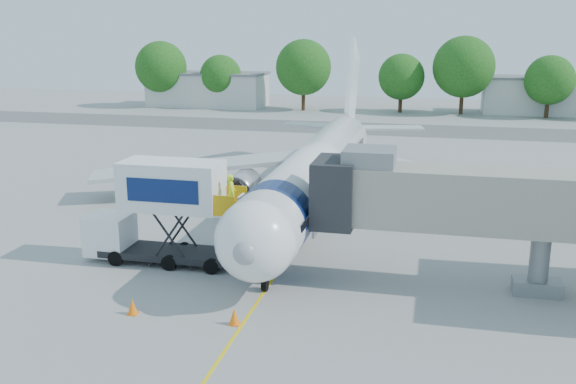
% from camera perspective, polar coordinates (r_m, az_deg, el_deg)
% --- Properties ---
extents(ground, '(160.00, 160.00, 0.00)m').
position_cam_1_polar(ground, '(39.50, 1.53, -3.46)').
color(ground, gray).
rests_on(ground, ground).
extents(guidance_line, '(0.15, 70.00, 0.01)m').
position_cam_1_polar(guidance_line, '(39.50, 1.53, -3.46)').
color(guidance_line, yellow).
rests_on(guidance_line, ground).
extents(taxiway_strip, '(120.00, 10.00, 0.01)m').
position_cam_1_polar(taxiway_strip, '(80.12, 7.59, 5.59)').
color(taxiway_strip, '#59595B').
rests_on(taxiway_strip, ground).
extents(aircraft, '(34.17, 37.73, 11.35)m').
position_cam_1_polar(aircraft, '(42.64, 2.67, 1.97)').
color(aircraft, white).
rests_on(aircraft, ground).
extents(jet_bridge, '(13.90, 3.20, 6.60)m').
position_cam_1_polar(jet_bridge, '(30.85, 13.61, -0.61)').
color(jet_bridge, gray).
rests_on(jet_bridge, ground).
extents(catering_hiloader, '(8.50, 2.44, 5.50)m').
position_cam_1_polar(catering_hiloader, '(34.15, -11.19, -1.78)').
color(catering_hiloader, black).
rests_on(catering_hiloader, ground).
extents(ground_tug, '(4.14, 2.79, 1.51)m').
position_cam_1_polar(ground_tug, '(25.89, -10.99, -11.83)').
color(ground_tug, white).
rests_on(ground_tug, ground).
extents(safety_cone_a, '(0.46, 0.46, 0.73)m').
position_cam_1_polar(safety_cone_a, '(27.49, -4.80, -10.99)').
color(safety_cone_a, orange).
rests_on(safety_cone_a, ground).
extents(safety_cone_b, '(0.45, 0.45, 0.72)m').
position_cam_1_polar(safety_cone_b, '(29.11, -13.66, -9.89)').
color(safety_cone_b, orange).
rests_on(safety_cone_b, ground).
extents(outbuilding_left, '(18.40, 8.40, 5.30)m').
position_cam_1_polar(outbuilding_left, '(103.57, -7.13, 9.07)').
color(outbuilding_left, beige).
rests_on(outbuilding_left, ground).
extents(outbuilding_right, '(16.40, 7.40, 5.30)m').
position_cam_1_polar(outbuilding_right, '(100.36, 21.53, 8.02)').
color(outbuilding_right, beige).
rests_on(outbuilding_right, ground).
extents(tree_a, '(7.96, 7.96, 10.15)m').
position_cam_1_polar(tree_a, '(103.25, -11.22, 10.84)').
color(tree_a, '#382314').
rests_on(tree_a, ground).
extents(tree_b, '(6.37, 6.37, 8.12)m').
position_cam_1_polar(tree_b, '(100.66, -6.01, 10.24)').
color(tree_b, '#382314').
rests_on(tree_b, ground).
extents(tree_c, '(8.24, 8.24, 10.51)m').
position_cam_1_polar(tree_c, '(96.95, 1.39, 11.02)').
color(tree_c, '#382314').
rests_on(tree_c, ground).
extents(tree_d, '(6.67, 6.67, 8.50)m').
position_cam_1_polar(tree_d, '(96.08, 10.05, 10.04)').
color(tree_d, '#382314').
rests_on(tree_d, ground).
extents(tree_e, '(8.67, 8.67, 11.05)m').
position_cam_1_polar(tree_e, '(95.61, 15.35, 10.67)').
color(tree_e, '#382314').
rests_on(tree_e, ground).
extents(tree_f, '(6.69, 6.69, 8.53)m').
position_cam_1_polar(tree_f, '(95.41, 22.23, 9.19)').
color(tree_f, '#382314').
rests_on(tree_f, ground).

